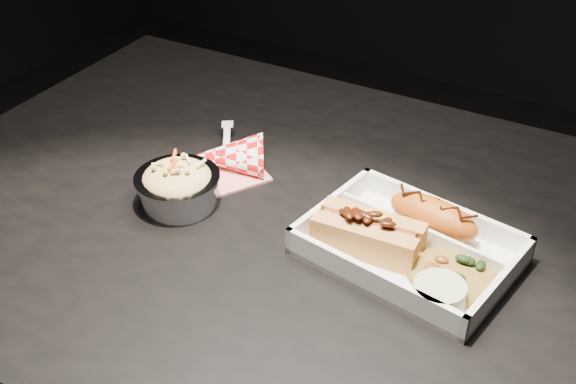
# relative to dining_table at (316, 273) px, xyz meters

# --- Properties ---
(dining_table) EXTENTS (1.20, 0.80, 0.75)m
(dining_table) POSITION_rel_dining_table_xyz_m (0.00, 0.00, 0.00)
(dining_table) COLOR black
(dining_table) RESTS_ON ground
(food_tray) EXTENTS (0.28, 0.22, 0.04)m
(food_tray) POSITION_rel_dining_table_xyz_m (0.13, -0.01, 0.10)
(food_tray) COLOR silver
(food_tray) RESTS_ON dining_table
(fried_pastry) EXTENTS (0.13, 0.07, 0.05)m
(fried_pastry) POSITION_rel_dining_table_xyz_m (0.14, 0.05, 0.12)
(fried_pastry) COLOR #B75212
(fried_pastry) RESTS_ON food_tray
(hotdog) EXTENTS (0.14, 0.06, 0.06)m
(hotdog) POSITION_rel_dining_table_xyz_m (0.08, -0.03, 0.12)
(hotdog) COLOR #C38642
(hotdog) RESTS_ON food_tray
(fried_rice_mound) EXTENTS (0.13, 0.11, 0.03)m
(fried_rice_mound) POSITION_rel_dining_table_xyz_m (0.19, -0.03, 0.11)
(fried_rice_mound) COLOR olive
(fried_rice_mound) RESTS_ON food_tray
(cupcake_liner) EXTENTS (0.06, 0.06, 0.03)m
(cupcake_liner) POSITION_rel_dining_table_xyz_m (0.20, -0.08, 0.11)
(cupcake_liner) COLOR #AFC192
(cupcake_liner) RESTS_ON food_tray
(foil_coleslaw_cup) EXTENTS (0.12, 0.12, 0.07)m
(foil_coleslaw_cup) POSITION_rel_dining_table_xyz_m (-0.19, -0.05, 0.12)
(foil_coleslaw_cup) COLOR silver
(foil_coleslaw_cup) RESTS_ON dining_table
(napkin_fork) EXTENTS (0.15, 0.17, 0.10)m
(napkin_fork) POSITION_rel_dining_table_xyz_m (-0.18, 0.06, 0.11)
(napkin_fork) COLOR red
(napkin_fork) RESTS_ON dining_table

